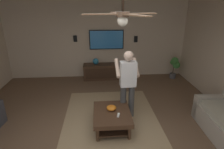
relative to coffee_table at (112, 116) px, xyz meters
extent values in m
plane|color=brown|center=(-0.48, 0.26, -0.30)|extent=(8.93, 8.93, 0.00)
cube|color=#C6B299|center=(3.29, 0.26, 1.08)|extent=(0.10, 6.58, 2.76)
cube|color=#9E8460|center=(0.20, 0.00, -0.29)|extent=(3.16, 2.22, 0.01)
cube|color=#A89E8E|center=(0.23, -2.42, -0.01)|extent=(0.22, 0.85, 0.58)
cube|color=#422B1C|center=(0.00, 0.00, 0.05)|extent=(1.00, 0.80, 0.10)
cylinder|color=#422B1C|center=(0.42, -0.32, -0.15)|extent=(0.07, 0.07, 0.30)
cylinder|color=#422B1C|center=(0.42, 0.32, -0.15)|extent=(0.07, 0.07, 0.30)
cylinder|color=#422B1C|center=(-0.42, -0.32, -0.15)|extent=(0.07, 0.07, 0.30)
cylinder|color=#422B1C|center=(-0.42, 0.32, -0.15)|extent=(0.07, 0.07, 0.30)
cube|color=#382417|center=(0.00, 0.00, -0.20)|extent=(0.88, 0.68, 0.03)
cube|color=#422B1C|center=(2.96, -0.06, -0.02)|extent=(0.44, 1.70, 0.55)
cube|color=#352216|center=(2.74, -0.06, -0.02)|extent=(0.01, 1.56, 0.39)
cube|color=black|center=(3.20, -0.06, 1.09)|extent=(0.05, 1.23, 0.69)
cube|color=#3282D2|center=(3.18, -0.06, 1.09)|extent=(0.01, 1.17, 0.63)
cylinder|color=#3F3F3F|center=(0.43, -0.50, 0.11)|extent=(0.14, 0.14, 0.82)
cylinder|color=#3F3F3F|center=(0.42, -0.30, 0.11)|extent=(0.14, 0.14, 0.82)
cube|color=white|center=(0.43, -0.40, 0.81)|extent=(0.23, 0.37, 0.58)
sphere|color=beige|center=(0.43, -0.40, 1.23)|extent=(0.22, 0.22, 0.22)
cylinder|color=beige|center=(0.61, -0.61, 0.90)|extent=(0.48, 0.11, 0.37)
cylinder|color=beige|center=(0.60, -0.17, 0.90)|extent=(0.48, 0.11, 0.37)
cube|color=white|center=(0.81, -0.39, 0.80)|extent=(0.04, 0.05, 0.16)
cylinder|color=#4C4C51|center=(2.79, -2.47, -0.20)|extent=(0.22, 0.22, 0.18)
cylinder|color=brown|center=(2.79, -2.47, 0.04)|extent=(0.03, 0.03, 0.30)
sphere|color=#3D7F38|center=(2.77, -2.57, 0.22)|extent=(0.26, 0.26, 0.26)
sphere|color=#3D7F38|center=(2.84, -2.49, 0.37)|extent=(0.22, 0.22, 0.22)
sphere|color=#3D7F38|center=(2.82, -2.58, 0.26)|extent=(0.20, 0.20, 0.20)
sphere|color=#3D7F38|center=(2.91, -2.47, 0.28)|extent=(0.17, 0.17, 0.17)
sphere|color=#3D7F38|center=(2.75, -2.48, 0.40)|extent=(0.24, 0.24, 0.24)
ellipsoid|color=orange|center=(0.09, 0.00, 0.15)|extent=(0.22, 0.22, 0.10)
cube|color=white|center=(-0.15, -0.12, 0.12)|extent=(0.16, 0.08, 0.02)
sphere|color=teal|center=(2.98, 0.35, 0.36)|extent=(0.22, 0.22, 0.22)
cube|color=black|center=(3.21, -1.12, 1.10)|extent=(0.06, 0.12, 0.22)
cube|color=black|center=(3.21, 1.05, 1.15)|extent=(0.06, 0.12, 0.22)
cylinder|color=#4C3828|center=(-0.62, -0.11, 2.30)|extent=(0.04, 0.04, 0.28)
cylinder|color=#4C3828|center=(-0.62, -0.11, 2.16)|extent=(0.20, 0.20, 0.08)
sphere|color=silver|center=(-0.62, -0.11, 2.06)|extent=(0.16, 0.16, 0.16)
cube|color=brown|center=(-0.31, -0.06, 2.16)|extent=(0.57, 0.20, 0.02)
cube|color=brown|center=(-0.63, 0.21, 2.16)|extent=(0.14, 0.56, 0.02)
cube|color=brown|center=(-0.91, -0.24, 2.16)|extent=(0.56, 0.34, 0.02)
cube|color=brown|center=(-0.49, -0.40, 2.16)|extent=(0.34, 0.56, 0.02)
camera|label=1|loc=(-3.51, 0.28, 2.31)|focal=30.16mm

